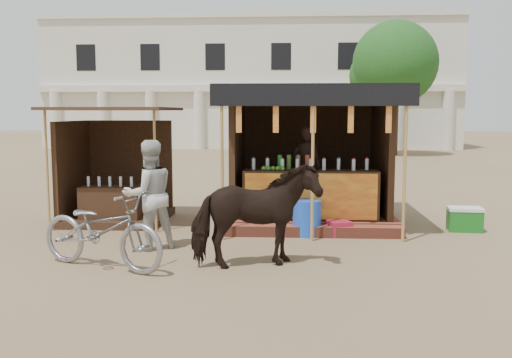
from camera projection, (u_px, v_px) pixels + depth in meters
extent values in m
plane|color=#846B4C|center=(250.00, 263.00, 8.68)|extent=(120.00, 120.00, 0.00)
cube|color=brown|center=(308.00, 215.00, 12.08)|extent=(3.40, 2.80, 0.22)
cube|color=brown|center=(311.00, 231.00, 10.54)|extent=(3.40, 0.35, 0.20)
cube|color=#3A2515|center=(310.00, 194.00, 11.07)|extent=(2.60, 0.55, 0.95)
cube|color=#C13A16|center=(311.00, 196.00, 10.79)|extent=(2.50, 0.02, 0.88)
cube|color=#3A2515|center=(307.00, 147.00, 13.16)|extent=(3.00, 0.12, 2.50)
cube|color=#3A2515|center=(238.00, 151.00, 12.01)|extent=(0.12, 2.50, 2.50)
cube|color=#3A2515|center=(382.00, 151.00, 11.83)|extent=(0.12, 2.50, 2.50)
cube|color=black|center=(310.00, 89.00, 11.57)|extent=(3.60, 3.60, 0.06)
cube|color=black|center=(313.00, 95.00, 9.83)|extent=(3.60, 0.06, 0.36)
cylinder|color=tan|center=(222.00, 164.00, 10.09)|extent=(0.06, 0.06, 2.75)
cylinder|color=tan|center=(313.00, 164.00, 10.00)|extent=(0.06, 0.06, 2.75)
cylinder|color=tan|center=(405.00, 165.00, 9.90)|extent=(0.06, 0.06, 2.75)
cube|color=red|center=(239.00, 117.00, 9.98)|extent=(0.10, 0.02, 0.55)
cube|color=red|center=(276.00, 117.00, 9.94)|extent=(0.10, 0.02, 0.55)
cube|color=red|center=(313.00, 117.00, 9.90)|extent=(0.10, 0.02, 0.55)
cube|color=red|center=(351.00, 117.00, 9.86)|extent=(0.10, 0.02, 0.55)
cube|color=red|center=(389.00, 117.00, 9.82)|extent=(0.10, 0.02, 0.55)
imported|color=black|center=(307.00, 168.00, 12.06)|extent=(0.75, 0.62, 1.77)
cube|color=#3A2515|center=(119.00, 217.00, 12.03)|extent=(2.00, 2.00, 0.15)
cube|color=#3A2515|center=(130.00, 167.00, 12.85)|extent=(1.90, 0.10, 2.10)
cube|color=#3A2515|center=(73.00, 171.00, 11.97)|extent=(0.10, 1.90, 2.10)
cube|color=#472D19|center=(114.00, 109.00, 11.66)|extent=(2.40, 2.40, 0.06)
cylinder|color=tan|center=(47.00, 170.00, 10.92)|extent=(0.05, 0.05, 2.35)
cylinder|color=tan|center=(155.00, 171.00, 10.79)|extent=(0.05, 0.05, 2.35)
cube|color=#3A2515|center=(111.00, 206.00, 11.49)|extent=(1.20, 0.50, 0.80)
imported|color=black|center=(255.00, 216.00, 8.34)|extent=(2.01, 1.38, 1.55)
imported|color=gray|center=(102.00, 230.00, 8.33)|extent=(2.30, 1.55, 1.15)
imported|color=#BAB9B3|center=(149.00, 195.00, 9.48)|extent=(1.12, 1.06, 1.83)
cylinder|color=blue|center=(307.00, 218.00, 10.57)|extent=(0.60, 0.60, 0.66)
cube|color=maroon|center=(339.00, 228.00, 10.56)|extent=(0.50, 0.48, 0.28)
cube|color=#176A1C|center=(465.00, 221.00, 11.00)|extent=(0.66, 0.48, 0.40)
cube|color=white|center=(465.00, 209.00, 10.97)|extent=(0.68, 0.50, 0.06)
cube|color=silver|center=(252.00, 86.00, 38.07)|extent=(26.00, 7.00, 8.00)
cube|color=silver|center=(248.00, 88.00, 34.54)|extent=(26.00, 0.50, 0.40)
cube|color=silver|center=(248.00, 15.00, 34.13)|extent=(26.00, 0.30, 0.25)
cylinder|color=silver|center=(56.00, 120.00, 35.48)|extent=(0.70, 0.70, 3.60)
cylinder|color=silver|center=(103.00, 120.00, 35.30)|extent=(0.70, 0.70, 3.60)
cylinder|color=silver|center=(151.00, 120.00, 35.12)|extent=(0.70, 0.70, 3.60)
cylinder|color=silver|center=(199.00, 120.00, 34.94)|extent=(0.70, 0.70, 3.60)
cylinder|color=silver|center=(248.00, 120.00, 34.76)|extent=(0.70, 0.70, 3.60)
cylinder|color=silver|center=(297.00, 120.00, 34.58)|extent=(0.70, 0.70, 3.60)
cylinder|color=silver|center=(347.00, 120.00, 34.40)|extent=(0.70, 0.70, 3.60)
cylinder|color=silver|center=(397.00, 120.00, 34.22)|extent=(0.70, 0.70, 3.60)
cylinder|color=silver|center=(448.00, 120.00, 34.04)|extent=(0.70, 0.70, 3.60)
cylinder|color=#382314|center=(394.00, 117.00, 29.89)|extent=(0.50, 0.50, 4.00)
sphere|color=#256322|center=(395.00, 63.00, 29.57)|extent=(4.40, 4.40, 4.40)
sphere|color=#256322|center=(377.00, 76.00, 30.28)|extent=(2.99, 2.99, 2.99)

